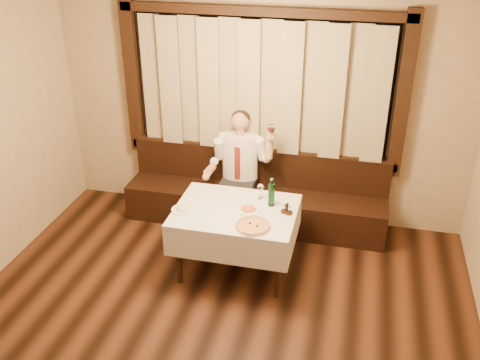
% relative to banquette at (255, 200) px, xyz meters
% --- Properties ---
extents(room, '(5.01, 6.01, 2.81)m').
position_rel_banquette_xyz_m(room, '(-0.00, -1.75, 1.19)').
color(room, black).
rests_on(room, ground).
extents(banquette, '(3.20, 0.61, 0.94)m').
position_rel_banquette_xyz_m(banquette, '(0.00, 0.00, 0.00)').
color(banquette, black).
rests_on(banquette, ground).
extents(dining_table, '(1.27, 0.97, 0.76)m').
position_rel_banquette_xyz_m(dining_table, '(0.00, -1.02, 0.34)').
color(dining_table, black).
rests_on(dining_table, ground).
extents(pizza, '(0.37, 0.37, 0.04)m').
position_rel_banquette_xyz_m(pizza, '(0.25, -1.32, 0.46)').
color(pizza, white).
rests_on(pizza, dining_table).
extents(pasta_red, '(0.25, 0.25, 0.09)m').
position_rel_banquette_xyz_m(pasta_red, '(0.14, -1.02, 0.48)').
color(pasta_red, white).
rests_on(pasta_red, dining_table).
extents(pasta_cream, '(0.24, 0.24, 0.08)m').
position_rel_banquette_xyz_m(pasta_cream, '(-0.53, -1.17, 0.48)').
color(pasta_cream, white).
rests_on(pasta_cream, dining_table).
extents(green_bottle, '(0.07, 0.07, 0.32)m').
position_rel_banquette_xyz_m(green_bottle, '(0.35, -0.86, 0.58)').
color(green_bottle, '#0E4421').
rests_on(green_bottle, dining_table).
extents(table_wine_glass, '(0.07, 0.07, 0.18)m').
position_rel_banquette_xyz_m(table_wine_glass, '(0.20, -0.74, 0.58)').
color(table_wine_glass, white).
rests_on(table_wine_glass, dining_table).
extents(cruet_caddy, '(0.12, 0.09, 0.12)m').
position_rel_banquette_xyz_m(cruet_caddy, '(0.53, -0.98, 0.49)').
color(cruet_caddy, black).
rests_on(cruet_caddy, dining_table).
extents(seated_man, '(0.81, 0.60, 1.46)m').
position_rel_banquette_xyz_m(seated_man, '(-0.19, -0.09, 0.53)').
color(seated_man, black).
rests_on(seated_man, ground).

